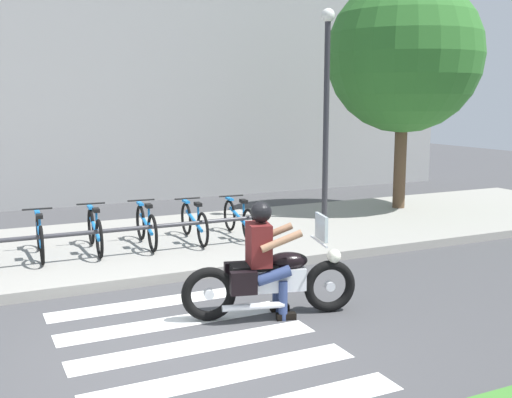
{
  "coord_description": "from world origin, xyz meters",
  "views": [
    {
      "loc": [
        -1.86,
        -6.03,
        2.68
      ],
      "look_at": [
        1.93,
        1.9,
        1.24
      ],
      "focal_mm": 43.01,
      "sensor_mm": 36.0,
      "label": 1
    }
  ],
  "objects_px": {
    "bicycle_5": "(239,219)",
    "bike_rack": "(129,231)",
    "bicycle_4": "(194,222)",
    "rider": "(265,251)",
    "bicycle_2": "(95,231)",
    "tree_near_rack": "(404,55)",
    "motorcycle": "(271,280)",
    "bicycle_3": "(146,226)",
    "street_lamp": "(326,97)",
    "bicycle_1": "(40,236)"
  },
  "relations": [
    {
      "from": "bicycle_5",
      "to": "bike_rack",
      "type": "xyz_separation_m",
      "value": [
        -2.19,
        -0.55,
        0.09
      ]
    },
    {
      "from": "bicycle_4",
      "to": "rider",
      "type": "bearing_deg",
      "value": -96.11
    },
    {
      "from": "bicycle_2",
      "to": "bike_rack",
      "type": "relative_size",
      "value": 0.34
    },
    {
      "from": "bicycle_5",
      "to": "tree_near_rack",
      "type": "distance_m",
      "value": 5.75
    },
    {
      "from": "bicycle_5",
      "to": "bike_rack",
      "type": "relative_size",
      "value": 0.33
    },
    {
      "from": "bicycle_4",
      "to": "tree_near_rack",
      "type": "bearing_deg",
      "value": 12.06
    },
    {
      "from": "motorcycle",
      "to": "bicycle_3",
      "type": "distance_m",
      "value": 3.73
    },
    {
      "from": "rider",
      "to": "bike_rack",
      "type": "distance_m",
      "value": 3.26
    },
    {
      "from": "rider",
      "to": "bicycle_3",
      "type": "bearing_deg",
      "value": 97.54
    },
    {
      "from": "street_lamp",
      "to": "bicycle_2",
      "type": "bearing_deg",
      "value": -171.09
    },
    {
      "from": "motorcycle",
      "to": "bicycle_3",
      "type": "bearing_deg",
      "value": 98.62
    },
    {
      "from": "bicycle_3",
      "to": "bicycle_4",
      "type": "relative_size",
      "value": 0.97
    },
    {
      "from": "motorcycle",
      "to": "bicycle_3",
      "type": "height_order",
      "value": "motorcycle"
    },
    {
      "from": "motorcycle",
      "to": "bicycle_4",
      "type": "height_order",
      "value": "motorcycle"
    },
    {
      "from": "bicycle_1",
      "to": "street_lamp",
      "type": "relative_size",
      "value": 0.37
    },
    {
      "from": "bicycle_3",
      "to": "bike_rack",
      "type": "height_order",
      "value": "bicycle_3"
    },
    {
      "from": "bike_rack",
      "to": "rider",
      "type": "bearing_deg",
      "value": -73.45
    },
    {
      "from": "bike_rack",
      "to": "bicycle_3",
      "type": "bearing_deg",
      "value": 51.59
    },
    {
      "from": "rider",
      "to": "street_lamp",
      "type": "distance_m",
      "value": 6.04
    },
    {
      "from": "bicycle_1",
      "to": "bicycle_2",
      "type": "height_order",
      "value": "bicycle_2"
    },
    {
      "from": "bicycle_1",
      "to": "motorcycle",
      "type": "bearing_deg",
      "value": -57.88
    },
    {
      "from": "bicycle_1",
      "to": "rider",
      "type": "bearing_deg",
      "value": -58.56
    },
    {
      "from": "bicycle_1",
      "to": "bicycle_3",
      "type": "height_order",
      "value": "bicycle_3"
    },
    {
      "from": "bicycle_4",
      "to": "bicycle_2",
      "type": "bearing_deg",
      "value": -179.98
    },
    {
      "from": "bicycle_2",
      "to": "tree_near_rack",
      "type": "relative_size",
      "value": 0.31
    },
    {
      "from": "rider",
      "to": "bicycle_2",
      "type": "distance_m",
      "value": 3.92
    },
    {
      "from": "bicycle_3",
      "to": "bicycle_2",
      "type": "bearing_deg",
      "value": 179.98
    },
    {
      "from": "bicycle_3",
      "to": "rider",
      "type": "bearing_deg",
      "value": -82.46
    },
    {
      "from": "bicycle_3",
      "to": "tree_near_rack",
      "type": "bearing_deg",
      "value": 10.45
    },
    {
      "from": "motorcycle",
      "to": "bicycle_4",
      "type": "xyz_separation_m",
      "value": [
        0.32,
        3.69,
        0.02
      ]
    },
    {
      "from": "bicycle_3",
      "to": "tree_near_rack",
      "type": "relative_size",
      "value": 0.3
    },
    {
      "from": "bicycle_1",
      "to": "tree_near_rack",
      "type": "xyz_separation_m",
      "value": [
        8.16,
        1.18,
        3.17
      ]
    },
    {
      "from": "bicycle_1",
      "to": "tree_near_rack",
      "type": "distance_m",
      "value": 8.83
    },
    {
      "from": "bicycle_3",
      "to": "bicycle_5",
      "type": "relative_size",
      "value": 0.99
    },
    {
      "from": "motorcycle",
      "to": "bicycle_2",
      "type": "height_order",
      "value": "motorcycle"
    },
    {
      "from": "bicycle_1",
      "to": "bicycle_4",
      "type": "xyz_separation_m",
      "value": [
        2.63,
        0.0,
        -0.0
      ]
    },
    {
      "from": "bicycle_2",
      "to": "bicycle_5",
      "type": "distance_m",
      "value": 2.63
    },
    {
      "from": "bicycle_3",
      "to": "street_lamp",
      "type": "distance_m",
      "value": 4.73
    },
    {
      "from": "bicycle_4",
      "to": "bike_rack",
      "type": "relative_size",
      "value": 0.33
    },
    {
      "from": "bicycle_2",
      "to": "street_lamp",
      "type": "relative_size",
      "value": 0.37
    },
    {
      "from": "motorcycle",
      "to": "tree_near_rack",
      "type": "distance_m",
      "value": 8.25
    },
    {
      "from": "bicycle_3",
      "to": "bike_rack",
      "type": "xyz_separation_m",
      "value": [
        -0.44,
        -0.55,
        0.07
      ]
    },
    {
      "from": "motorcycle",
      "to": "bicycle_1",
      "type": "relative_size",
      "value": 1.3
    },
    {
      "from": "bicycle_2",
      "to": "bicycle_4",
      "type": "height_order",
      "value": "bicycle_2"
    },
    {
      "from": "rider",
      "to": "bicycle_1",
      "type": "height_order",
      "value": "rider"
    },
    {
      "from": "rider",
      "to": "tree_near_rack",
      "type": "distance_m",
      "value": 8.15
    },
    {
      "from": "rider",
      "to": "motorcycle",
      "type": "bearing_deg",
      "value": -15.95
    },
    {
      "from": "motorcycle",
      "to": "bike_rack",
      "type": "relative_size",
      "value": 0.44
    },
    {
      "from": "bicycle_5",
      "to": "motorcycle",
      "type": "bearing_deg",
      "value": -107.99
    },
    {
      "from": "bicycle_5",
      "to": "street_lamp",
      "type": "bearing_deg",
      "value": 18.35
    }
  ]
}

